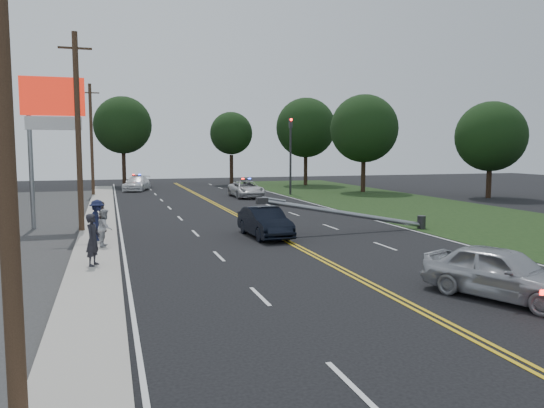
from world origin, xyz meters
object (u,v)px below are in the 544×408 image
object	(u,v)px
traffic_signal	(291,149)
waiting_sedan	(501,273)
crashed_sedan	(265,222)
emergency_a	(246,189)
utility_pole_near	(2,91)
utility_pole_far	(91,139)
emergency_b	(137,184)
bystander_b	(105,228)
pylon_sign	(53,116)
bystander_a	(93,240)
fallen_streetlight	(355,214)
bystander_d	(102,217)
utility_pole_mid	(78,132)

from	to	relation	value
traffic_signal	waiting_sedan	xyz separation A→B (m)	(-5.49, -34.23, -3.45)
crashed_sedan	emergency_a	distance (m)	21.06
utility_pole_near	crashed_sedan	world-z (taller)	utility_pole_near
utility_pole_far	emergency_b	distance (m)	7.75
utility_pole_near	utility_pole_far	xyz separation A→B (m)	(0.00, 42.00, 0.00)
waiting_sedan	bystander_b	world-z (taller)	bystander_b
pylon_sign	utility_pole_near	distance (m)	22.06
utility_pole_near	bystander_a	distance (m)	11.91
emergency_b	bystander_b	bearing A→B (deg)	-78.98
crashed_sedan	emergency_a	bearing A→B (deg)	75.44
utility_pole_near	waiting_sedan	size ratio (longest dim) A/B	2.25
fallen_streetlight	emergency_a	xyz separation A→B (m)	(-0.50, 20.53, -0.20)
traffic_signal	bystander_d	distance (m)	25.29
waiting_sedan	emergency_a	size ratio (longest dim) A/B	0.86
bystander_a	utility_pole_near	bearing A→B (deg)	-161.44
utility_pole_near	utility_pole_far	bearing A→B (deg)	90.00
waiting_sedan	bystander_b	bearing A→B (deg)	109.89
bystander_b	fallen_streetlight	bearing A→B (deg)	-76.12
pylon_sign	emergency_b	xyz separation A→B (m)	(5.37, 24.95, -5.27)
traffic_signal	bystander_d	bearing A→B (deg)	-131.09
emergency_b	pylon_sign	bearing A→B (deg)	-85.97
utility_pole_mid	waiting_sedan	size ratio (longest dim) A/B	2.25
fallen_streetlight	utility_pole_near	world-z (taller)	utility_pole_near
traffic_signal	emergency_b	bearing A→B (deg)	146.30
utility_pole_near	emergency_a	world-z (taller)	utility_pole_near
crashed_sedan	waiting_sedan	distance (m)	12.64
crashed_sedan	emergency_b	xyz separation A→B (m)	(-4.48, 31.02, -0.00)
traffic_signal	emergency_b	world-z (taller)	traffic_signal
fallen_streetlight	crashed_sedan	world-z (taller)	fallen_streetlight
utility_pole_far	waiting_sedan	bearing A→B (deg)	-72.55
bystander_d	emergency_a	bearing A→B (deg)	-26.33
waiting_sedan	emergency_b	size ratio (longest dim) A/B	0.89
fallen_streetlight	emergency_b	size ratio (longest dim) A/B	1.87
traffic_signal	emergency_b	xyz separation A→B (m)	(-13.43, 8.95, -3.48)
utility_pole_near	bystander_b	world-z (taller)	utility_pole_near
utility_pole_far	crashed_sedan	size ratio (longest dim) A/B	2.27
fallen_streetlight	bystander_b	size ratio (longest dim) A/B	5.85
waiting_sedan	bystander_b	size ratio (longest dim) A/B	2.78
bystander_b	bystander_a	bearing A→B (deg)	-176.51
bystander_b	traffic_signal	bearing A→B (deg)	-26.11
waiting_sedan	utility_pole_mid	bearing A→B (deg)	102.49
utility_pole_far	bystander_d	world-z (taller)	utility_pole_far
pylon_sign	crashed_sedan	bearing A→B (deg)	-31.66
fallen_streetlight	emergency_a	distance (m)	20.54
utility_pole_near	crashed_sedan	distance (m)	18.59
traffic_signal	utility_pole_mid	bearing A→B (deg)	-134.20
traffic_signal	emergency_a	world-z (taller)	traffic_signal
fallen_streetlight	bystander_a	bearing A→B (deg)	-159.02
utility_pole_far	crashed_sedan	xyz separation A→B (m)	(8.55, -26.08, -4.36)
waiting_sedan	emergency_a	distance (m)	32.77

